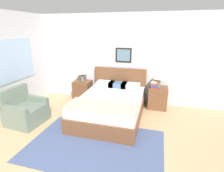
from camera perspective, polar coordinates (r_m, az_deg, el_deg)
ground_plane at (r=3.22m, az=-9.84°, el=-24.36°), size 16.00×16.00×0.00m
wall_back at (r=5.26m, az=3.11°, el=8.72°), size 7.48×0.09×2.60m
wall_left at (r=5.20m, az=-30.04°, el=6.22°), size 0.08×5.33×2.60m
area_rug_main at (r=3.62m, az=-5.46°, el=-18.62°), size 2.59×1.69×0.01m
bed at (r=4.51m, az=-0.42°, el=-6.25°), size 1.56×2.14×1.06m
armchair at (r=4.69m, az=-26.52°, el=-7.44°), size 0.80×0.82×0.86m
nightstand_near_window at (r=5.60m, az=-9.51°, el=-1.43°), size 0.51×0.47×0.62m
nightstand_by_door at (r=5.12m, az=14.70°, el=-3.70°), size 0.51×0.47×0.62m
table_lamp_near_window at (r=5.43m, az=-9.82°, el=5.01°), size 0.33×0.33×0.46m
table_lamp_by_door at (r=4.93m, az=15.16°, el=3.31°), size 0.33×0.33×0.46m
book_thick_bottom at (r=4.97m, az=13.66°, el=-0.29°), size 0.17×0.26×0.04m
book_hardcover_middle at (r=4.96m, az=13.69°, el=0.07°), size 0.20×0.22×0.03m
book_novel_upper at (r=4.95m, az=13.72°, el=0.47°), size 0.19×0.27×0.04m
book_slim_near_top at (r=4.93m, az=13.75°, el=0.92°), size 0.24×0.28×0.04m
book_paperback_top at (r=4.92m, az=13.79°, el=1.35°), size 0.20×0.30×0.04m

